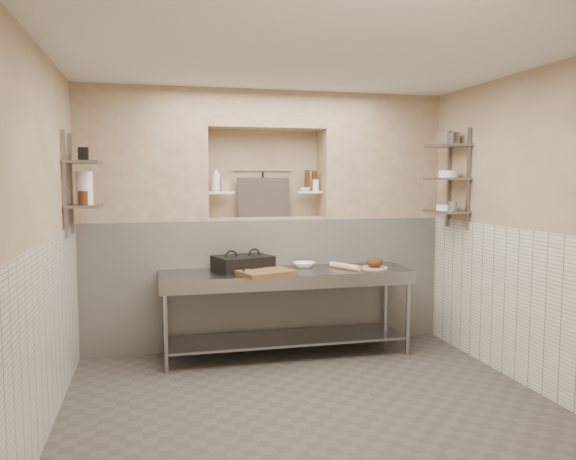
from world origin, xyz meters
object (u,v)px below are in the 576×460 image
object	(u,v)px
panini_press	(243,263)
bottle_soap	(216,179)
prep_table	(287,295)
mixing_bowl	(304,265)
cutting_board	(266,273)
rolling_pin	(345,266)
bread_loaf	(374,262)
bowl_alcove	(305,189)
jug_left	(84,188)

from	to	relation	value
panini_press	bottle_soap	xyz separation A→B (m)	(-0.22, 0.44, 0.87)
prep_table	mixing_bowl	xyz separation A→B (m)	(0.23, 0.17, 0.29)
panini_press	cutting_board	bearing A→B (deg)	-78.37
mixing_bowl	rolling_pin	bearing A→B (deg)	-29.34
cutting_board	panini_press	bearing A→B (deg)	118.56
rolling_pin	bottle_soap	world-z (taller)	bottle_soap
bread_loaf	panini_press	bearing A→B (deg)	171.64
prep_table	bottle_soap	xyz separation A→B (m)	(-0.66, 0.56, 1.21)
bowl_alcove	mixing_bowl	bearing A→B (deg)	-106.54
mixing_bowl	bowl_alcove	world-z (taller)	bowl_alcove
rolling_pin	bottle_soap	size ratio (longest dim) A/B	1.49
panini_press	cutting_board	xyz separation A→B (m)	(0.18, -0.33, -0.05)
jug_left	bread_loaf	bearing A→B (deg)	0.11
bottle_soap	bread_loaf	bearing A→B (deg)	-21.93
prep_table	cutting_board	world-z (taller)	cutting_board
jug_left	cutting_board	bearing A→B (deg)	-4.19
prep_table	bottle_soap	distance (m)	1.49
rolling_pin	jug_left	distance (m)	2.70
prep_table	bread_loaf	distance (m)	0.99
cutting_board	bowl_alcove	distance (m)	1.28
prep_table	jug_left	xyz separation A→B (m)	(-1.95, -0.09, 1.12)
cutting_board	rolling_pin	bearing A→B (deg)	10.46
bread_loaf	bottle_soap	bearing A→B (deg)	158.07
rolling_pin	bowl_alcove	world-z (taller)	bowl_alcove
bread_loaf	jug_left	xyz separation A→B (m)	(-2.89, -0.01, 0.80)
panini_press	jug_left	world-z (taller)	jug_left
bread_loaf	bottle_soap	xyz separation A→B (m)	(-1.60, 0.64, 0.88)
rolling_pin	bottle_soap	distance (m)	1.69
cutting_board	bowl_alcove	xyz separation A→B (m)	(0.61, 0.78, 0.81)
jug_left	rolling_pin	bearing A→B (deg)	0.86
panini_press	rolling_pin	bearing A→B (deg)	-26.03
prep_table	mixing_bowl	size ratio (longest dim) A/B	11.06
bowl_alcove	panini_press	bearing A→B (deg)	-150.57
bottle_soap	bowl_alcove	world-z (taller)	bottle_soap
prep_table	panini_press	world-z (taller)	panini_press
bread_loaf	bottle_soap	size ratio (longest dim) A/B	0.64
panini_press	cutting_board	distance (m)	0.38
panini_press	bowl_alcove	xyz separation A→B (m)	(0.79, 0.44, 0.76)
rolling_pin	prep_table	bearing A→B (deg)	175.58
panini_press	cutting_board	world-z (taller)	panini_press
bread_loaf	bowl_alcove	size ratio (longest dim) A/B	1.36
cutting_board	jug_left	size ratio (longest dim) A/B	1.72
mixing_bowl	rolling_pin	world-z (taller)	rolling_pin
prep_table	cutting_board	distance (m)	0.44
jug_left	prep_table	bearing A→B (deg)	2.53
cutting_board	bottle_soap	distance (m)	1.27
prep_table	cutting_board	bearing A→B (deg)	-141.09
bread_loaf	cutting_board	bearing A→B (deg)	-173.82
bowl_alcove	rolling_pin	bearing A→B (deg)	-66.23
mixing_bowl	jug_left	world-z (taller)	jug_left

